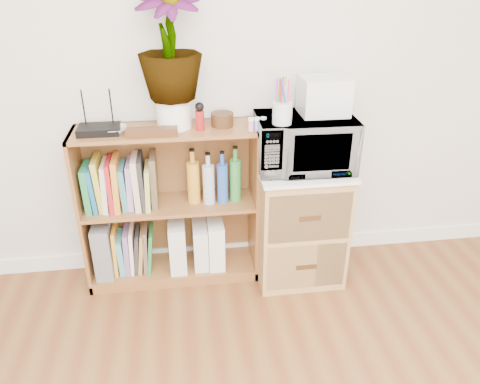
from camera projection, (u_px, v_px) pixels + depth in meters
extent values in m
cube|color=white|center=(228.00, 249.00, 3.07)|extent=(4.00, 0.02, 0.10)
cube|color=brown|center=(170.00, 207.00, 2.71)|extent=(1.00, 0.30, 0.95)
cube|color=#9E7542|center=(298.00, 223.00, 2.79)|extent=(0.50, 0.45, 0.70)
imported|color=silver|center=(304.00, 143.00, 2.55)|extent=(0.53, 0.37, 0.29)
cylinder|color=silver|center=(282.00, 113.00, 2.36)|extent=(0.10, 0.10, 0.11)
cube|color=silver|center=(324.00, 96.00, 2.49)|extent=(0.25, 0.21, 0.20)
cube|color=black|center=(99.00, 130.00, 2.43)|extent=(0.21, 0.15, 0.04)
imported|color=silver|center=(114.00, 130.00, 2.43)|extent=(0.13, 0.13, 0.03)
cylinder|color=white|center=(174.00, 113.00, 2.49)|extent=(0.18, 0.18, 0.16)
imported|color=#2F7635|center=(169.00, 42.00, 2.32)|extent=(0.32, 0.32, 0.58)
cube|color=#38210F|center=(152.00, 132.00, 2.39)|extent=(0.26, 0.07, 0.04)
cylinder|color=maroon|center=(200.00, 120.00, 2.46)|extent=(0.05, 0.05, 0.10)
cylinder|color=#36210E|center=(222.00, 119.00, 2.53)|extent=(0.12, 0.12, 0.07)
cube|color=pink|center=(257.00, 125.00, 2.46)|extent=(0.12, 0.04, 0.06)
cube|color=slate|center=(104.00, 246.00, 2.77)|extent=(0.10, 0.27, 0.33)
cube|color=silver|center=(177.00, 243.00, 2.82)|extent=(0.10, 0.25, 0.31)
cube|color=silver|center=(200.00, 244.00, 2.85)|extent=(0.09, 0.22, 0.27)
cube|color=silver|center=(215.00, 241.00, 2.85)|extent=(0.09, 0.24, 0.30)
cube|color=#217C45|center=(88.00, 187.00, 2.59)|extent=(0.04, 0.20, 0.26)
cube|color=#17588F|center=(94.00, 187.00, 2.59)|extent=(0.04, 0.20, 0.26)
cube|color=gold|center=(99.00, 184.00, 2.59)|extent=(0.05, 0.20, 0.30)
cube|color=silver|center=(106.00, 185.00, 2.60)|extent=(0.04, 0.20, 0.27)
cube|color=#A91D23|center=(111.00, 184.00, 2.60)|extent=(0.03, 0.20, 0.29)
cube|color=orange|center=(117.00, 182.00, 2.60)|extent=(0.04, 0.20, 0.30)
cube|color=teal|center=(124.00, 186.00, 2.62)|extent=(0.04, 0.20, 0.25)
cube|color=#9B74AE|center=(130.00, 184.00, 2.62)|extent=(0.04, 0.20, 0.27)
cube|color=beige|center=(137.00, 181.00, 2.61)|extent=(0.04, 0.20, 0.30)
cube|color=#282828|center=(143.00, 181.00, 2.62)|extent=(0.03, 0.20, 0.30)
cube|color=tan|center=(148.00, 185.00, 2.63)|extent=(0.04, 0.20, 0.25)
cube|color=brown|center=(154.00, 180.00, 2.62)|extent=(0.04, 0.20, 0.30)
cylinder|color=#C78A25|center=(193.00, 177.00, 2.65)|extent=(0.07, 0.07, 0.32)
cylinder|color=#ADBAC4|center=(208.00, 177.00, 2.66)|extent=(0.07, 0.07, 0.30)
cylinder|color=#2650B3|center=(222.00, 176.00, 2.67)|extent=(0.06, 0.06, 0.30)
cylinder|color=#2F8236|center=(235.00, 174.00, 2.67)|extent=(0.07, 0.07, 0.32)
cube|color=gold|center=(116.00, 248.00, 2.79)|extent=(0.03, 0.19, 0.29)
cube|color=teal|center=(122.00, 252.00, 2.81)|extent=(0.04, 0.19, 0.23)
cube|color=slate|center=(128.00, 249.00, 2.80)|extent=(0.04, 0.19, 0.27)
cube|color=beige|center=(132.00, 248.00, 2.80)|extent=(0.03, 0.19, 0.28)
cube|color=#2A2A2A|center=(137.00, 250.00, 2.81)|extent=(0.05, 0.19, 0.25)
cube|color=olive|center=(142.00, 249.00, 2.82)|extent=(0.05, 0.19, 0.26)
cube|color=brown|center=(146.00, 247.00, 2.81)|extent=(0.04, 0.19, 0.28)
cube|color=#1F7431|center=(150.00, 248.00, 2.82)|extent=(0.05, 0.19, 0.26)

